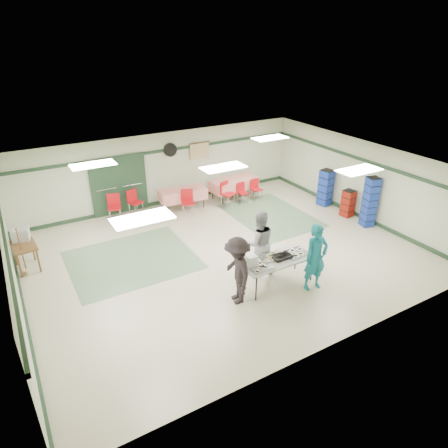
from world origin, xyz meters
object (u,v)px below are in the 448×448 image
chair_d (187,199)px  crate_stack_blue_a (325,188)px  volunteer_dark (237,271)px  office_printer (21,234)px  crate_stack_blue_b (370,202)px  printer_table (24,248)px  volunteer_teal (316,258)px  chair_c (256,187)px  crate_stack_red (348,203)px  chair_b (226,191)px  serving_table (278,260)px  chair_a (242,190)px  dining_table_a (234,184)px  volunteer_grey (259,243)px  chair_loose_a (134,199)px  chair_loose_b (114,204)px  dining_table_b (183,194)px  broom (21,250)px

chair_d → crate_stack_blue_a: (4.86, -1.83, 0.12)m
volunteer_dark → office_printer: bearing=-124.6°
crate_stack_blue_b → printer_table: (-10.30, 2.83, -0.22)m
volunteer_teal → printer_table: (-6.27, 4.69, -0.25)m
chair_c → office_printer: 8.42m
volunteer_dark → crate_stack_red: size_ratio=1.79×
chair_b → serving_table: bearing=-125.5°
chair_b → volunteer_dark: bearing=-137.3°
crate_stack_blue_a → chair_a: bearing=144.7°
dining_table_a → office_printer: 7.84m
volunteer_grey → chair_loose_a: bearing=-58.9°
volunteer_grey → chair_loose_b: volunteer_grey is taller
dining_table_b → crate_stack_blue_a: bearing=-22.0°
chair_d → office_printer: office_printer is taller
volunteer_teal → printer_table: volunteer_teal is taller
office_printer → chair_a: bearing=16.7°
chair_b → printer_table: size_ratio=0.97×
dining_table_b → crate_stack_blue_a: (4.78, -2.39, 0.12)m
serving_table → crate_stack_blue_b: bearing=14.9°
dining_table_a → chair_loose_b: chair_loose_b is taller
volunteer_dark → serving_table: bearing=106.6°
volunteer_dark → chair_b: volunteer_dark is taller
volunteer_dark → crate_stack_blue_a: bearing=131.8°
dining_table_b → crate_stack_blue_b: 6.55m
dining_table_b → chair_loose_a: bearing=170.7°
chair_d → chair_loose_a: chair_d is taller
volunteer_grey → crate_stack_blue_b: (4.87, 0.56, -0.06)m
dining_table_b → chair_loose_b: bearing=177.9°
chair_d → volunteer_teal: bearing=-63.1°
volunteer_grey → dining_table_a: volunteer_grey is taller
chair_b → chair_d: 1.61m
volunteer_dark → chair_b: bearing=164.3°
chair_loose_b → chair_loose_a: bearing=27.0°
crate_stack_blue_a → dining_table_a: bearing=137.2°
chair_loose_b → volunteer_dark: bearing=-62.0°
chair_b → chair_d: bearing=160.5°
dining_table_b → serving_table: bearing=-85.0°
volunteer_dark → broom: volunteer_dark is taller
volunteer_dark → crate_stack_blue_a: size_ratio=1.26×
chair_c → crate_stack_blue_a: size_ratio=0.58×
volunteer_grey → printer_table: 6.41m
crate_stack_blue_a → broom: broom is taller
volunteer_dark → crate_stack_blue_a: (6.03, 3.44, -0.18)m
dining_table_b → chair_loose_b: (-2.49, 0.29, 0.01)m
chair_loose_b → printer_table: size_ratio=0.98×
volunteer_grey → dining_table_b: bearing=-76.7°
chair_loose_b → dining_table_a: bearing=13.1°
dining_table_a → chair_loose_b: 4.69m
crate_stack_blue_a → office_printer: 10.36m
volunteer_dark → dining_table_a: (3.45, 5.83, -0.30)m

